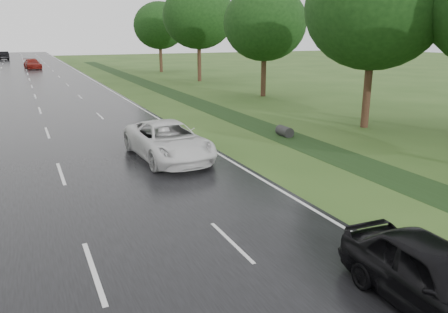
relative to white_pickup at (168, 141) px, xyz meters
name	(u,v)px	position (x,y,z in m)	size (l,w,h in m)	color
ground	(94,273)	(-4.49, -8.33, -0.83)	(220.00, 220.00, 0.00)	#2F4D1B
road	(30,82)	(-4.49, 36.67, -0.81)	(14.00, 180.00, 0.04)	black
edge_stripe_east	(92,79)	(2.26, 36.67, -0.78)	(0.12, 180.00, 0.01)	silver
center_line	(30,82)	(-4.49, 36.67, -0.78)	(0.12, 180.00, 0.01)	silver
drainage_ditch	(218,110)	(7.01, 10.38, -0.79)	(2.20, 120.00, 0.56)	#1C3113
tree_east_b	(375,7)	(12.51, 1.67, 5.85)	(7.60, 7.60, 10.11)	#3E2919
tree_east_c	(265,23)	(13.71, 15.67, 5.31)	(7.00, 7.00, 9.29)	#3E2919
tree_east_d	(199,16)	(13.31, 29.67, 6.32)	(8.00, 8.00, 10.76)	#3E2919
tree_east_f	(160,26)	(13.01, 43.67, 5.54)	(7.20, 7.20, 9.62)	#3E2919
white_pickup	(168,141)	(0.00, 0.00, 0.00)	(2.62, 5.68, 1.58)	silver
dark_sedan	(436,278)	(1.29, -12.63, -0.06)	(1.71, 4.26, 1.45)	black
far_car_red	(32,64)	(-3.49, 57.06, -0.04)	(2.11, 5.18, 1.50)	maroon
far_car_dark	(4,56)	(-8.02, 85.78, 0.07)	(1.81, 5.20, 1.71)	black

